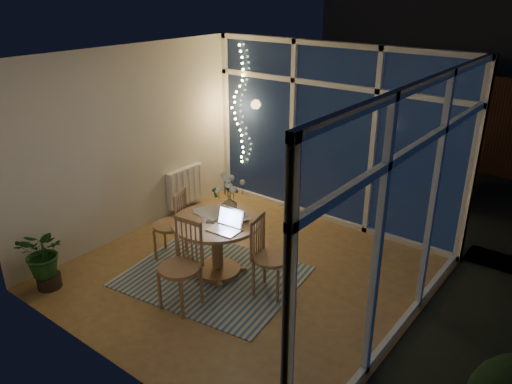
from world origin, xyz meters
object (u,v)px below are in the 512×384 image
at_px(chair_front, 179,266).
at_px(laptop, 224,221).
at_px(chair_left, 169,224).
at_px(dining_table, 217,247).
at_px(potted_plant, 45,259).
at_px(flower_vase, 229,203).
at_px(chair_right, 271,256).

distance_m(chair_front, laptop, 0.71).
relative_size(chair_left, chair_front, 0.93).
relative_size(dining_table, potted_plant, 1.40).
bearing_deg(chair_left, chair_front, 29.44).
distance_m(laptop, flower_vase, 0.53).
distance_m(chair_left, flower_vase, 0.88).
height_order(chair_front, potted_plant, chair_front).
bearing_deg(dining_table, chair_front, -79.96).
xyz_separation_m(dining_table, chair_front, (0.13, -0.75, 0.15)).
xyz_separation_m(dining_table, flower_vase, (-0.04, 0.29, 0.47)).
xyz_separation_m(laptop, potted_plant, (-1.62, -1.29, -0.48)).
height_order(laptop, flower_vase, laptop).
height_order(chair_left, potted_plant, chair_left).
bearing_deg(dining_table, chair_left, -175.49).
bearing_deg(dining_table, potted_plant, -133.64).
distance_m(chair_right, chair_front, 1.03).
relative_size(chair_right, laptop, 2.73).
relative_size(laptop, potted_plant, 0.46).
relative_size(chair_front, flower_vase, 4.86).
height_order(dining_table, chair_right, chair_right).
height_order(dining_table, flower_vase, flower_vase).
distance_m(chair_left, potted_plant, 1.51).
distance_m(chair_left, chair_right, 1.53).
xyz_separation_m(chair_left, chair_front, (0.90, -0.69, 0.04)).
bearing_deg(chair_right, chair_left, 82.85).
bearing_deg(laptop, flower_vase, 120.18).
relative_size(laptop, flower_vase, 1.67).
relative_size(chair_left, chair_right, 0.99).
bearing_deg(potted_plant, laptop, 38.53).
relative_size(dining_table, chair_left, 1.12).
bearing_deg(chair_left, dining_table, 71.64).
height_order(chair_right, laptop, laptop).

